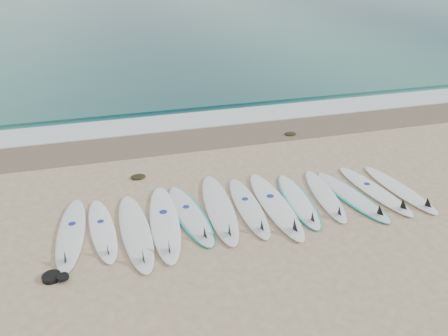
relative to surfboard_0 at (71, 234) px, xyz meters
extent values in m
plane|color=tan|center=(3.68, 0.00, -0.06)|extent=(120.00, 120.00, 0.00)
cube|color=#215E5A|center=(3.68, 32.50, -0.04)|extent=(120.00, 55.00, 0.03)
cube|color=brown|center=(3.68, 4.10, -0.05)|extent=(120.00, 1.80, 0.01)
cube|color=silver|center=(3.68, 5.50, -0.04)|extent=(120.00, 1.40, 0.04)
cube|color=#215E5A|center=(3.68, 7.00, -0.01)|extent=(120.00, 1.00, 0.10)
ellipsoid|color=white|center=(0.00, 0.08, -0.01)|extent=(0.68, 2.59, 0.08)
cone|color=black|center=(-0.05, -0.86, 0.14)|extent=(0.23, 0.29, 0.27)
cylinder|color=navy|center=(0.02, 0.32, 0.03)|extent=(0.16, 0.16, 0.01)
ellipsoid|color=white|center=(0.60, 0.04, -0.02)|extent=(0.74, 2.40, 0.08)
cone|color=black|center=(0.70, -0.81, 0.12)|extent=(0.22, 0.27, 0.25)
cylinder|color=navy|center=(0.58, 0.27, 0.02)|extent=(0.15, 0.15, 0.01)
ellipsoid|color=white|center=(1.24, -0.20, -0.01)|extent=(0.74, 2.82, 0.09)
cone|color=black|center=(1.30, -1.22, 0.15)|extent=(0.25, 0.31, 0.30)
ellipsoid|color=white|center=(1.86, -0.03, -0.01)|extent=(0.77, 2.91, 0.09)
cone|color=black|center=(1.79, -1.07, 0.16)|extent=(0.26, 0.32, 0.31)
cylinder|color=navy|center=(1.87, 0.25, 0.04)|extent=(0.18, 0.18, 0.01)
ellipsoid|color=silver|center=(2.41, 0.10, -0.01)|extent=(0.84, 2.54, 0.08)
ellipsoid|color=#0BBBBC|center=(2.41, 0.10, -0.02)|extent=(0.93, 2.57, 0.06)
cone|color=black|center=(2.53, -0.80, 0.13)|extent=(0.24, 0.29, 0.27)
cylinder|color=navy|center=(2.38, 0.34, 0.03)|extent=(0.16, 0.16, 0.01)
ellipsoid|color=white|center=(3.09, 0.19, -0.01)|extent=(0.79, 2.92, 0.09)
cone|color=black|center=(3.02, -0.86, 0.16)|extent=(0.26, 0.32, 0.31)
ellipsoid|color=white|center=(3.71, 0.07, -0.01)|extent=(0.58, 2.55, 0.08)
cone|color=black|center=(3.69, -0.86, 0.14)|extent=(0.22, 0.27, 0.27)
cylinder|color=navy|center=(3.71, 0.31, 0.03)|extent=(0.15, 0.15, 0.01)
ellipsoid|color=white|center=(4.30, -0.02, -0.01)|extent=(0.61, 2.88, 0.09)
cone|color=black|center=(4.30, -1.07, 0.16)|extent=(0.25, 0.31, 0.31)
cylinder|color=navy|center=(4.29, 0.26, 0.04)|extent=(0.17, 0.17, 0.01)
ellipsoid|color=white|center=(4.87, 0.02, -0.02)|extent=(0.68, 2.41, 0.08)
ellipsoid|color=#0BBBBC|center=(4.87, 0.02, -0.02)|extent=(0.76, 2.44, 0.05)
cone|color=black|center=(4.80, -0.84, 0.12)|extent=(0.22, 0.27, 0.25)
ellipsoid|color=white|center=(5.55, 0.08, -0.02)|extent=(0.77, 2.40, 0.08)
cone|color=black|center=(5.45, -0.78, 0.12)|extent=(0.23, 0.27, 0.25)
ellipsoid|color=white|center=(6.11, -0.12, -0.01)|extent=(0.91, 2.51, 0.08)
ellipsoid|color=#0BBBBC|center=(6.11, -0.12, -0.02)|extent=(1.00, 2.54, 0.06)
cone|color=black|center=(6.26, -1.01, 0.13)|extent=(0.25, 0.29, 0.26)
ellipsoid|color=white|center=(6.75, -0.04, -0.01)|extent=(0.86, 2.54, 0.08)
cone|color=black|center=(6.88, -0.94, 0.13)|extent=(0.25, 0.29, 0.27)
cylinder|color=navy|center=(6.72, 0.20, 0.03)|extent=(0.16, 0.16, 0.01)
ellipsoid|color=white|center=(7.35, -0.14, -0.02)|extent=(0.75, 2.44, 0.08)
cone|color=black|center=(7.44, -1.01, 0.13)|extent=(0.23, 0.28, 0.26)
ellipsoid|color=black|center=(1.51, 2.08, -0.02)|extent=(0.37, 0.29, 0.07)
ellipsoid|color=black|center=(6.21, 3.61, -0.02)|extent=(0.36, 0.28, 0.07)
cylinder|color=black|center=(-0.28, -1.19, -0.02)|extent=(0.32, 0.32, 0.08)
cylinder|color=black|center=(-0.08, -1.29, 0.02)|extent=(0.20, 0.20, 0.06)
camera|label=1|loc=(1.06, -7.59, 5.13)|focal=35.00mm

